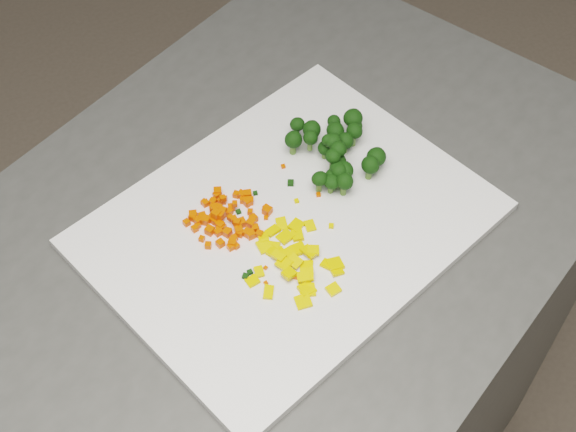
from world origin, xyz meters
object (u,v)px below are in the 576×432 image
counter_block (276,386)px  carrot_pile (226,211)px  cutting_board (288,224)px  broccoli_pile (329,146)px  pepper_pile (296,259)px

counter_block → carrot_pile: bearing=159.7°
cutting_board → carrot_pile: (-0.06, 0.04, 0.02)m
broccoli_pile → carrot_pile: bearing=-172.6°
counter_block → pepper_pile: pepper_pile is taller
cutting_board → broccoli_pile: (0.09, 0.06, 0.03)m
cutting_board → pepper_pile: pepper_pile is taller
counter_block → pepper_pile: 0.48m
carrot_pile → broccoli_pile: size_ratio=0.83×
pepper_pile → broccoli_pile: (0.11, 0.11, 0.02)m
cutting_board → pepper_pile: bearing=-110.3°
counter_block → cutting_board: size_ratio=2.06×
carrot_pile → broccoli_pile: broccoli_pile is taller
cutting_board → counter_block: bearing=117.0°
counter_block → carrot_pile: (-0.05, 0.02, 0.48)m
counter_block → carrot_pile: size_ratio=9.26×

